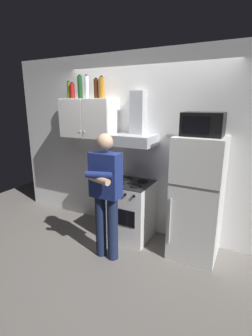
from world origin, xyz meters
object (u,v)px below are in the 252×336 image
object	(u,v)px
person_standing	(106,193)
bottle_wine_green	(80,87)
bottle_liquor_amber	(102,88)
bottle_rum_dark	(96,89)
bottle_olive_oil	(69,90)
upper_cabinet	(89,118)
microwave	(203,124)
range_hood	(135,131)
bottle_vodka_clear	(87,87)
refrigerator	(197,198)
stove_oven	(131,210)
bottle_soda_red	(72,91)

from	to	relation	value
person_standing	bottle_wine_green	xyz separation A→B (m)	(-0.87, 0.71, 1.31)
bottle_liquor_amber	bottle_wine_green	world-z (taller)	bottle_wine_green
bottle_rum_dark	bottle_olive_oil	distance (m)	0.53
upper_cabinet	microwave	world-z (taller)	upper_cabinet
bottle_wine_green	person_standing	bearing A→B (deg)	-39.23
range_hood	bottle_olive_oil	bearing A→B (deg)	179.65
bottle_vodka_clear	refrigerator	bearing A→B (deg)	-3.71
refrigerator	bottle_vodka_clear	bearing A→B (deg)	176.29
stove_oven	bottle_vodka_clear	distance (m)	1.96
upper_cabinet	bottle_wine_green	distance (m)	0.48
microwave	bottle_soda_red	world-z (taller)	bottle_soda_red
refrigerator	bottle_rum_dark	size ratio (longest dim) A/B	5.57
refrigerator	bottle_olive_oil	distance (m)	2.52
bottle_rum_dark	bottle_olive_oil	world-z (taller)	bottle_rum_dark
refrigerator	bottle_rum_dark	xyz separation A→B (m)	(-1.58, 0.11, 1.39)
microwave	bottle_wine_green	xyz separation A→B (m)	(-1.87, 0.09, 0.47)
person_standing	bottle_olive_oil	distance (m)	1.85
upper_cabinet	bottle_rum_dark	distance (m)	0.47
person_standing	bottle_liquor_amber	world-z (taller)	bottle_liquor_amber
range_hood	bottle_rum_dark	bearing A→B (deg)	-178.92
bottle_liquor_amber	bottle_wine_green	distance (m)	0.40
bottle_vodka_clear	bottle_soda_red	bearing A→B (deg)	178.80
range_hood	bottle_vodka_clear	world-z (taller)	bottle_vodka_clear
bottle_soda_red	person_standing	bearing A→B (deg)	-35.09
bottle_liquor_amber	person_standing	bearing A→B (deg)	-55.91
bottle_rum_dark	bottle_soda_red	xyz separation A→B (m)	(-0.45, 0.01, -0.02)
microwave	bottle_olive_oil	bearing A→B (deg)	176.89
bottle_vodka_clear	upper_cabinet	bearing A→B (deg)	63.53
stove_oven	microwave	world-z (taller)	microwave
stove_oven	microwave	xyz separation A→B (m)	(0.95, 0.02, 1.31)
bottle_liquor_amber	bottle_rum_dark	bearing A→B (deg)	173.35
bottle_soda_red	bottle_wine_green	xyz separation A→B (m)	(0.16, -0.01, 0.05)
range_hood	bottle_liquor_amber	bearing A→B (deg)	-177.40
stove_oven	bottle_liquor_amber	size ratio (longest dim) A/B	2.83
bottle_rum_dark	refrigerator	bearing A→B (deg)	-4.12
microwave	bottle_olive_oil	size ratio (longest dim) A/B	1.81
bottle_rum_dark	bottle_wine_green	distance (m)	0.29
stove_oven	bottle_soda_red	distance (m)	2.05
stove_oven	bottle_vodka_clear	xyz separation A→B (m)	(-0.81, 0.11, 1.78)
person_standing	bottle_vodka_clear	size ratio (longest dim) A/B	4.83
stove_oven	range_hood	size ratio (longest dim) A/B	1.17
bottle_soda_red	upper_cabinet	bearing A→B (deg)	1.02
stove_oven	refrigerator	world-z (taller)	refrigerator
bottle_wine_green	bottle_rum_dark	bearing A→B (deg)	1.34
bottle_rum_dark	bottle_liquor_amber	world-z (taller)	bottle_liquor_amber
upper_cabinet	bottle_rum_dark	bearing A→B (deg)	-3.65
microwave	bottle_liquor_amber	size ratio (longest dim) A/B	1.56
refrigerator	microwave	xyz separation A→B (m)	(-0.00, 0.02, 0.94)
microwave	bottle_vodka_clear	world-z (taller)	bottle_vodka_clear
bottle_rum_dark	stove_oven	bearing A→B (deg)	-10.27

